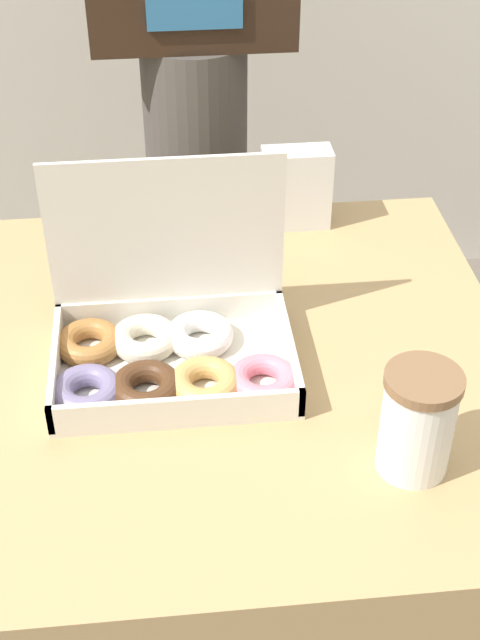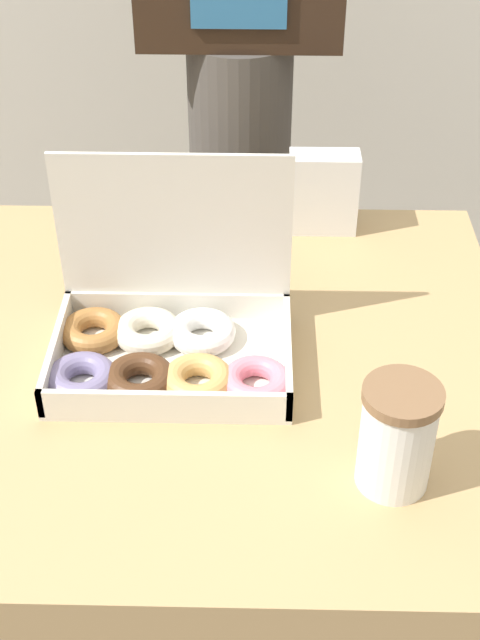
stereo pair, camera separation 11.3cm
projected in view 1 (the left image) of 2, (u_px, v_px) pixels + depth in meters
table at (217, 544)px, 1.39m from camera, size 0.80×0.77×0.76m
donut_box at (165, 345)px, 1.13m from camera, size 0.33×0.22×0.25m
coffee_cup at (417, 422)px, 0.97m from camera, size 0.09×0.09×0.13m
napkin_holder at (296, 188)px, 1.39m from camera, size 0.11×0.05×0.13m
person_customer at (192, 4)px, 1.54m from camera, size 0.35×0.22×1.77m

